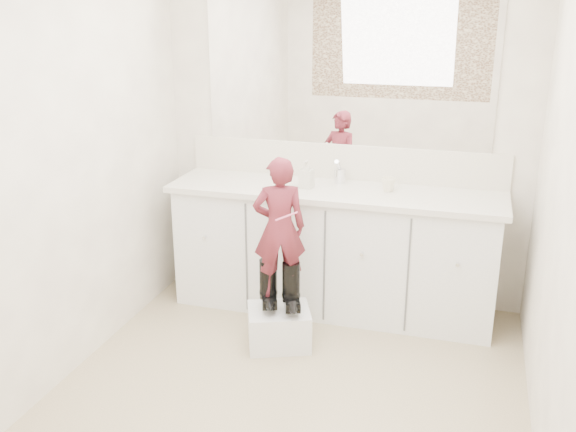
% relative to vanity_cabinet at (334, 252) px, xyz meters
% --- Properties ---
extents(floor, '(3.00, 3.00, 0.00)m').
position_rel_vanity_cabinet_xyz_m(floor, '(0.00, -1.23, -0.42)').
color(floor, '#897D59').
rests_on(floor, ground).
extents(wall_back, '(2.60, 0.00, 2.60)m').
position_rel_vanity_cabinet_xyz_m(wall_back, '(0.00, 0.27, 0.77)').
color(wall_back, '#BDAFA1').
rests_on(wall_back, floor).
extents(wall_front, '(2.60, 0.00, 2.60)m').
position_rel_vanity_cabinet_xyz_m(wall_front, '(0.00, -2.73, 0.77)').
color(wall_front, '#BDAFA1').
rests_on(wall_front, floor).
extents(wall_left, '(0.00, 3.00, 3.00)m').
position_rel_vanity_cabinet_xyz_m(wall_left, '(-1.30, -1.23, 0.78)').
color(wall_left, '#BDAFA1').
rests_on(wall_left, floor).
extents(wall_right, '(0.00, 3.00, 3.00)m').
position_rel_vanity_cabinet_xyz_m(wall_right, '(1.30, -1.23, 0.78)').
color(wall_right, '#BDAFA1').
rests_on(wall_right, floor).
extents(vanity_cabinet, '(2.20, 0.55, 0.85)m').
position_rel_vanity_cabinet_xyz_m(vanity_cabinet, '(0.00, 0.00, 0.00)').
color(vanity_cabinet, silver).
rests_on(vanity_cabinet, floor).
extents(countertop, '(2.28, 0.58, 0.04)m').
position_rel_vanity_cabinet_xyz_m(countertop, '(0.00, -0.01, 0.45)').
color(countertop, beige).
rests_on(countertop, vanity_cabinet).
extents(backsplash, '(2.28, 0.03, 0.25)m').
position_rel_vanity_cabinet_xyz_m(backsplash, '(0.00, 0.26, 0.59)').
color(backsplash, beige).
rests_on(backsplash, countertop).
extents(mirror, '(2.00, 0.02, 1.00)m').
position_rel_vanity_cabinet_xyz_m(mirror, '(0.00, 0.26, 1.22)').
color(mirror, white).
rests_on(mirror, wall_back).
extents(dot_panel, '(2.00, 0.01, 1.20)m').
position_rel_vanity_cabinet_xyz_m(dot_panel, '(0.00, -2.71, 1.22)').
color(dot_panel, '#472819').
rests_on(dot_panel, wall_front).
extents(faucet, '(0.08, 0.08, 0.10)m').
position_rel_vanity_cabinet_xyz_m(faucet, '(0.00, 0.15, 0.52)').
color(faucet, silver).
rests_on(faucet, countertop).
extents(cup, '(0.12, 0.12, 0.09)m').
position_rel_vanity_cabinet_xyz_m(cup, '(0.36, 0.04, 0.51)').
color(cup, beige).
rests_on(cup, countertop).
extents(soap_bottle, '(0.10, 0.10, 0.19)m').
position_rel_vanity_cabinet_xyz_m(soap_bottle, '(-0.19, -0.03, 0.56)').
color(soap_bottle, beige).
rests_on(soap_bottle, countertop).
extents(step_stool, '(0.48, 0.44, 0.25)m').
position_rel_vanity_cabinet_xyz_m(step_stool, '(-0.21, -0.62, -0.30)').
color(step_stool, silver).
rests_on(step_stool, floor).
extents(boot_left, '(0.19, 0.24, 0.32)m').
position_rel_vanity_cabinet_xyz_m(boot_left, '(-0.28, -0.60, -0.02)').
color(boot_left, black).
rests_on(boot_left, step_stool).
extents(boot_right, '(0.19, 0.24, 0.32)m').
position_rel_vanity_cabinet_xyz_m(boot_right, '(-0.13, -0.60, -0.02)').
color(boot_right, black).
rests_on(boot_right, step_stool).
extents(toddler, '(0.38, 0.32, 0.89)m').
position_rel_vanity_cabinet_xyz_m(toddler, '(-0.21, -0.60, 0.37)').
color(toddler, '#9B2F40').
rests_on(toddler, step_stool).
extents(toothbrush, '(0.13, 0.06, 0.06)m').
position_rel_vanity_cabinet_xyz_m(toothbrush, '(-0.14, -0.68, 0.47)').
color(toothbrush, '#E45882').
rests_on(toothbrush, toddler).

